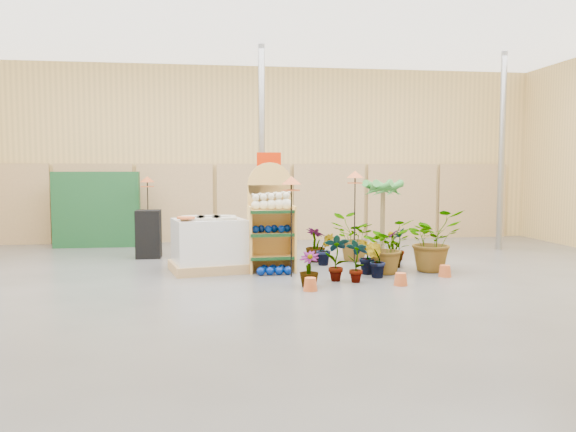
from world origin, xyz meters
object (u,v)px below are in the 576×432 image
object	(u,v)px
pallet_stack	(209,245)
bird_table_front	(291,184)
display_shelf	(271,221)
potted_plant_2	(386,246)

from	to	relation	value
pallet_stack	bird_table_front	bearing A→B (deg)	-41.07
display_shelf	pallet_stack	size ratio (longest dim) A/B	1.27
potted_plant_2	bird_table_front	bearing A→B (deg)	-176.09
display_shelf	potted_plant_2	xyz separation A→B (m)	(2.01, -0.54, -0.42)
potted_plant_2	display_shelf	bearing A→B (deg)	164.85
display_shelf	potted_plant_2	distance (m)	2.13
potted_plant_2	pallet_stack	bearing A→B (deg)	168.25
pallet_stack	display_shelf	bearing A→B (deg)	-17.83
bird_table_front	potted_plant_2	size ratio (longest dim) A/B	1.79
pallet_stack	potted_plant_2	distance (m)	3.20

